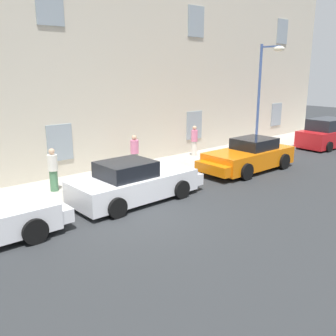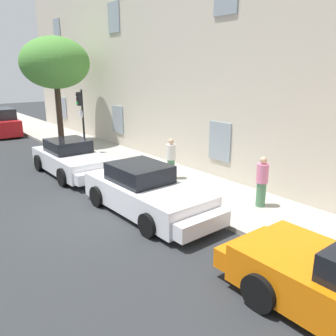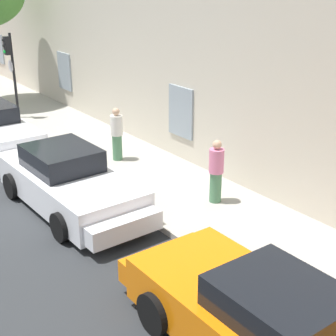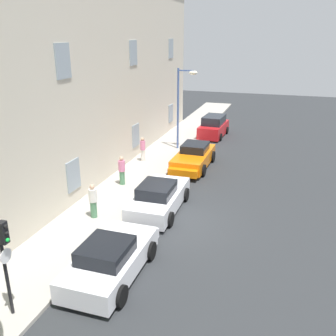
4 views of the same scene
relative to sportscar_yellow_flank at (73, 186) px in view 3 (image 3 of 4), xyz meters
name	(u,v)px [view 3 (image 3 of 4)]	position (x,y,z in m)	size (l,w,h in m)	color
ground_plane	(13,208)	(-0.96, -1.19, -0.63)	(80.00, 80.00, 0.00)	#2B2D30
sidewalk	(139,171)	(-0.96, 2.57, -0.56)	(60.00, 3.05, 0.14)	#A8A399
sportscar_yellow_flank	(73,186)	(0.00, 0.00, 0.00)	(4.93, 2.20, 1.47)	white
sportscar_white_middle	(252,316)	(6.14, -0.06, 0.02)	(4.92, 2.13, 1.46)	orange
traffic_light	(10,61)	(-8.28, 1.71, 1.69)	(0.44, 0.36, 3.20)	black
pedestrian_admiring	(117,134)	(-2.02, 2.48, 0.32)	(0.47, 0.47, 1.60)	#4C7F59
pedestrian_strolling	(216,171)	(1.96, 2.89, 0.32)	(0.47, 0.47, 1.60)	#4C7F59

